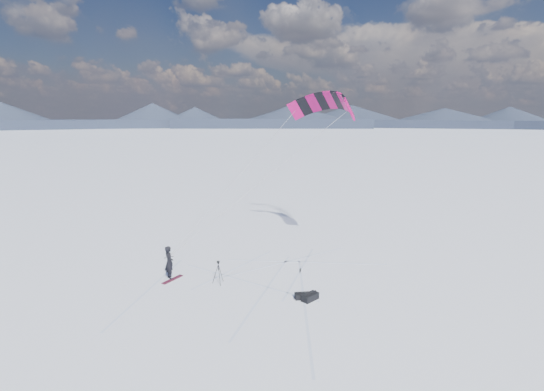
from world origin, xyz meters
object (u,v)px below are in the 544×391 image
snowboard (173,279)px  gear_bag_b (303,296)px  snowkiter (170,278)px  tripod (218,269)px  gear_bag_a (310,297)px

snowboard → gear_bag_b: bearing=-77.1°
snowkiter → gear_bag_b: bearing=-143.8°
tripod → gear_bag_b: bearing=-74.7°
snowboard → tripod: bearing=-69.5°
snowkiter → snowboard: snowkiter is taller
snowboard → tripod: tripod is taller
gear_bag_a → gear_bag_b: (-0.23, 0.30, -0.02)m
tripod → gear_bag_a: (3.28, -3.94, -0.64)m
tripod → snowkiter: bearing=114.6°
snowboard → gear_bag_b: size_ratio=1.63×
tripod → gear_bag_b: 4.80m
gear_bag_a → tripod: bearing=113.9°
snowkiter → gear_bag_a: snowkiter is taller
tripod → gear_bag_a: size_ratio=1.32×
gear_bag_a → gear_bag_b: 0.38m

